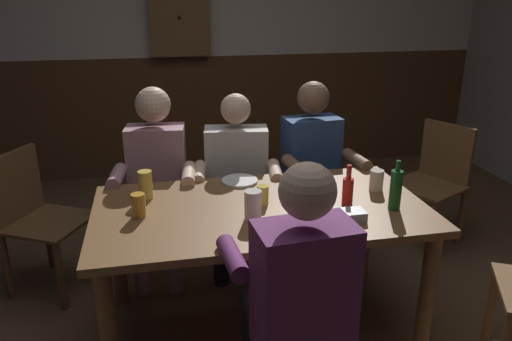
% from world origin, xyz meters
% --- Properties ---
extents(ground_plane, '(6.85, 6.85, 0.00)m').
position_xyz_m(ground_plane, '(0.00, 0.00, 0.00)').
color(ground_plane, brown).
extents(back_wall_wainscot, '(5.71, 0.12, 1.17)m').
position_xyz_m(back_wall_wainscot, '(0.00, 2.61, 0.59)').
color(back_wall_wainscot, brown).
rests_on(back_wall_wainscot, ground_plane).
extents(dining_table, '(1.71, 0.92, 0.73)m').
position_xyz_m(dining_table, '(0.00, -0.06, 0.63)').
color(dining_table, brown).
rests_on(dining_table, ground_plane).
extents(person_0, '(0.53, 0.54, 1.23)m').
position_xyz_m(person_0, '(-0.52, 0.63, 0.68)').
color(person_0, '#B78493').
rests_on(person_0, ground_plane).
extents(person_1, '(0.58, 0.54, 1.17)m').
position_xyz_m(person_1, '(-0.01, 0.63, 0.64)').
color(person_1, silver).
rests_on(person_1, ground_plane).
extents(person_2, '(0.53, 0.53, 1.23)m').
position_xyz_m(person_2, '(0.52, 0.63, 0.68)').
color(person_2, '#2D4C84').
rests_on(person_2, ground_plane).
extents(person_3, '(0.53, 0.54, 1.22)m').
position_xyz_m(person_3, '(-0.01, -0.75, 0.67)').
color(person_3, '#6B2D66').
rests_on(person_3, ground_plane).
extents(chair_empty_near_left, '(0.59, 0.59, 0.88)m').
position_xyz_m(chair_empty_near_left, '(1.46, 0.68, 0.48)').
color(chair_empty_near_left, brown).
rests_on(chair_empty_near_left, ground_plane).
extents(chair_empty_far_end, '(0.60, 0.60, 0.88)m').
position_xyz_m(chair_empty_far_end, '(-1.26, 0.61, 0.48)').
color(chair_empty_far_end, brown).
rests_on(chair_empty_far_end, ground_plane).
extents(table_candle, '(0.04, 0.04, 0.08)m').
position_xyz_m(table_candle, '(0.27, 0.27, 0.77)').
color(table_candle, '#F9E08C').
rests_on(table_candle, dining_table).
extents(condiment_caddy, '(0.14, 0.10, 0.05)m').
position_xyz_m(condiment_caddy, '(0.39, -0.31, 0.75)').
color(condiment_caddy, '#B2B7BC').
rests_on(condiment_caddy, dining_table).
extents(plate_0, '(0.21, 0.21, 0.01)m').
position_xyz_m(plate_0, '(-0.05, 0.30, 0.74)').
color(plate_0, white).
rests_on(plate_0, dining_table).
extents(plate_1, '(0.24, 0.24, 0.01)m').
position_xyz_m(plate_1, '(0.14, -0.37, 0.74)').
color(plate_1, white).
rests_on(plate_1, dining_table).
extents(bottle_0, '(0.06, 0.06, 0.21)m').
position_xyz_m(bottle_0, '(0.45, -0.12, 0.81)').
color(bottle_0, red).
rests_on(bottle_0, dining_table).
extents(bottle_1, '(0.06, 0.06, 0.26)m').
position_xyz_m(bottle_1, '(0.66, -0.23, 0.84)').
color(bottle_1, '#195923').
rests_on(bottle_1, dining_table).
extents(pint_glass_0, '(0.08, 0.08, 0.12)m').
position_xyz_m(pint_glass_0, '(0.68, 0.02, 0.79)').
color(pint_glass_0, white).
rests_on(pint_glass_0, dining_table).
extents(pint_glass_1, '(0.07, 0.07, 0.15)m').
position_xyz_m(pint_glass_1, '(-0.58, 0.17, 0.80)').
color(pint_glass_1, '#E5C64C').
rests_on(pint_glass_1, dining_table).
extents(pint_glass_2, '(0.08, 0.08, 0.15)m').
position_xyz_m(pint_glass_2, '(-0.07, -0.20, 0.80)').
color(pint_glass_2, white).
rests_on(pint_glass_2, dining_table).
extents(pint_glass_3, '(0.06, 0.06, 0.10)m').
position_xyz_m(pint_glass_3, '(0.02, -0.03, 0.78)').
color(pint_glass_3, '#E5C64C').
rests_on(pint_glass_3, dining_table).
extents(pint_glass_4, '(0.07, 0.07, 0.12)m').
position_xyz_m(pint_glass_4, '(-0.62, -0.06, 0.79)').
color(pint_glass_4, gold).
rests_on(pint_glass_4, dining_table).
extents(wall_dart_cabinet, '(0.56, 0.15, 0.70)m').
position_xyz_m(wall_dart_cabinet, '(-0.22, 2.48, 1.55)').
color(wall_dart_cabinet, brown).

